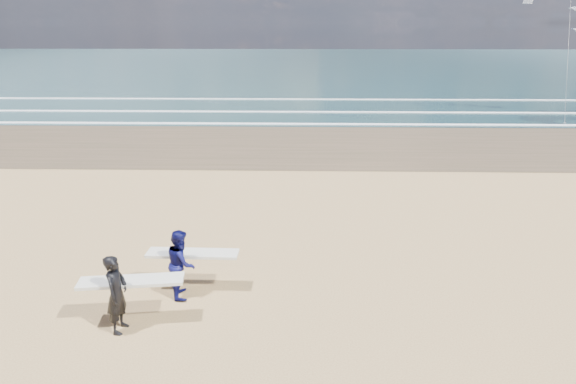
{
  "coord_description": "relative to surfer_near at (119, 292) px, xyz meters",
  "views": [
    {
      "loc": [
        2.51,
        -9.71,
        6.2
      ],
      "look_at": [
        2.1,
        6.0,
        1.01
      ],
      "focal_mm": 32.0,
      "sensor_mm": 36.0,
      "label": 1
    }
  ],
  "objects": [
    {
      "name": "kite_1",
      "position": [
        21.34,
        26.23,
        4.05
      ],
      "size": [
        5.33,
        4.69,
        9.12
      ],
      "color": "slate",
      "rests_on": "ground"
    },
    {
      "name": "ocean",
      "position": [
        21.26,
        72.33,
        -0.87
      ],
      "size": [
        220.0,
        100.0,
        0.02
      ],
      "primitive_type": "cube",
      "color": "#183536",
      "rests_on": "ground"
    },
    {
      "name": "surfer_near",
      "position": [
        0.0,
        0.0,
        0.0
      ],
      "size": [
        2.25,
        1.09,
        1.73
      ],
      "color": "black",
      "rests_on": "ground"
    },
    {
      "name": "surfer_far",
      "position": [
        0.99,
        1.51,
        -0.04
      ],
      "size": [
        2.21,
        1.09,
        1.66
      ],
      "color": "#0D0E4A",
      "rests_on": "ground"
    },
    {
      "name": "foam_breakers",
      "position": [
        21.26,
        28.43,
        -0.83
      ],
      "size": [
        220.0,
        11.7,
        0.05
      ],
      "color": "white",
      "rests_on": "ground"
    }
  ]
}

